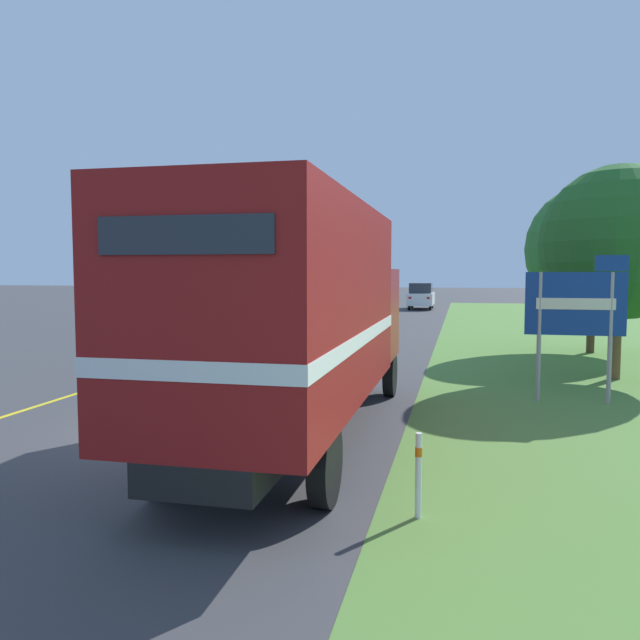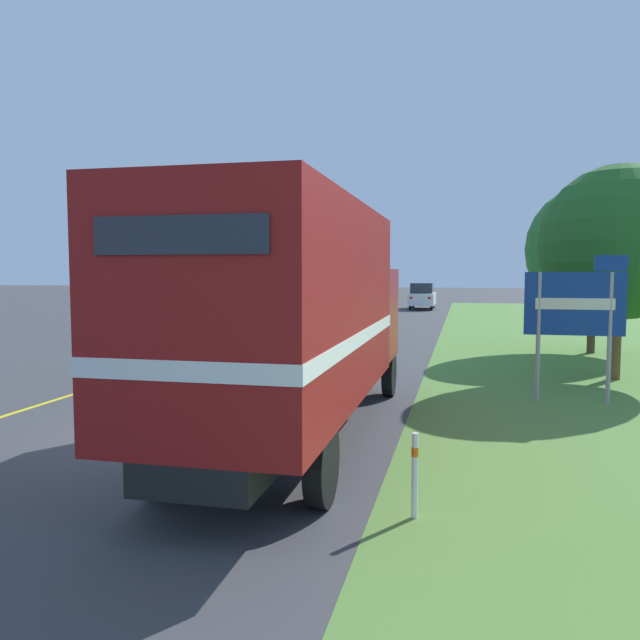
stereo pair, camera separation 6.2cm
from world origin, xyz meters
name	(u,v)px [view 2 (the right image)]	position (x,y,z in m)	size (l,w,h in m)	color
ground_plane	(182,430)	(0.00, 0.00, 0.00)	(200.00, 200.00, 0.00)	#3D3D3F
edge_line_yellow	(263,335)	(-3.70, 15.70, 0.00)	(0.12, 60.82, 0.01)	yellow
centre_dash_near	(187,426)	(0.00, 0.21, 0.00)	(0.12, 2.60, 0.01)	white
centre_dash_mid_a	(290,369)	(0.00, 6.81, 0.00)	(0.12, 2.60, 0.01)	white
centre_dash_mid_b	(337,343)	(0.00, 13.41, 0.00)	(0.12, 2.60, 0.01)	white
centre_dash_far	(364,328)	(0.00, 20.01, 0.00)	(0.12, 2.60, 0.01)	white
centre_dash_farthest	(382,318)	(0.00, 26.61, 0.00)	(0.12, 2.60, 0.01)	white
horse_trailer_truck	(296,314)	(2.12, -0.31, 2.04)	(2.33, 8.83, 3.67)	black
lead_car_white	(324,311)	(-1.64, 18.37, 0.92)	(1.80, 4.38, 1.80)	black
lead_car_white_ahead	(422,296)	(1.73, 36.06, 0.96)	(1.80, 4.39, 1.91)	black
highway_sign	(576,309)	(6.92, 3.84, 1.95)	(1.96, 0.09, 3.04)	#9E9EA3
roadside_tree_near	(619,243)	(8.40, 7.07, 3.42)	(3.85, 3.85, 5.35)	brown
roadside_tree_mid	(594,250)	(8.83, 12.42, 3.44)	(4.37, 4.37, 5.63)	#4C3823
delineator_post	(415,473)	(4.18, -2.99, 0.51)	(0.08, 0.08, 0.95)	white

